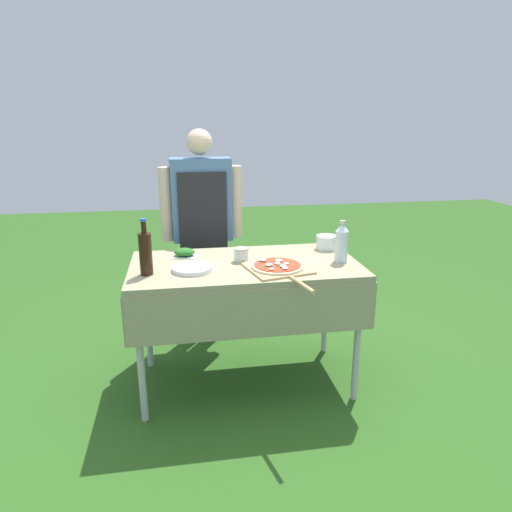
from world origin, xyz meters
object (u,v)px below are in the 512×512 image
Objects in this scene: mixing_tub at (327,242)px; sauce_jar at (241,255)px; prep_table at (245,277)px; plate_stack at (192,268)px; oil_bottle at (146,253)px; person_cook at (202,220)px; water_bottle at (342,242)px; herb_container at (184,253)px; pizza_on_peel at (278,267)px.

mixing_tub reaches higher than sauce_jar.
plate_stack is (-0.32, -0.09, 0.10)m from prep_table.
mixing_tub is (1.15, 0.34, -0.08)m from oil_bottle.
oil_bottle is 0.28m from plate_stack.
person_cook is 6.65× the size of plate_stack.
prep_table is 0.75m from person_cook.
oil_bottle is 1.25× the size of water_bottle.
person_cook is 0.68m from sauce_jar.
plate_stack is 2.64× the size of sauce_jar.
oil_bottle reaches higher than sauce_jar.
person_cook reaches higher than herb_container.
mixing_tub is at bearing 147.20° from person_cook.
water_bottle reaches higher than pizza_on_peel.
plate_stack is at bearing -163.95° from prep_table.
prep_table is 7.98× the size of herb_container.
oil_bottle is 2.26× the size of mixing_tub.
water_bottle is at bearing -6.66° from prep_table.
oil_bottle is 1.15m from water_bottle.
herb_container reaches higher than prep_table.
person_cook is (-0.22, 0.69, 0.21)m from prep_table.
plate_stack is at bearing -156.61° from sauce_jar.
plate_stack is (-0.49, 0.07, -0.00)m from pizza_on_peel.
sauce_jar is at bearing 120.15° from pizza_on_peel.
mixing_tub is (0.80, -0.47, -0.07)m from person_cook.
plate_stack is at bearing 158.56° from pizza_on_peel.
pizza_on_peel is (0.17, -0.16, 0.10)m from prep_table.
herb_container is (-0.94, 0.26, -0.09)m from water_bottle.
pizza_on_peel is at bearing -7.94° from plate_stack.
sauce_jar is (-0.02, 0.04, 0.12)m from prep_table.
pizza_on_peel is at bearing -167.27° from water_bottle.
prep_table is 0.62m from water_bottle.
water_bottle reaches higher than plate_stack.
person_cook is 0.94m from pizza_on_peel.
herb_container is (-0.36, 0.19, 0.11)m from prep_table.
pizza_on_peel is at bearing -137.41° from mixing_tub.
pizza_on_peel is 0.43m from water_bottle.
water_bottle reaches higher than herb_container.
oil_bottle is 1.34× the size of plate_stack.
pizza_on_peel is 3.54× the size of herb_container.
oil_bottle reaches higher than plate_stack.
person_cook is 1.10m from water_bottle.
herb_container is (-0.53, 0.35, 0.01)m from pizza_on_peel.
pizza_on_peel is at bearing -33.54° from herb_container.
herb_container is at bearing 164.54° from water_bottle.
pizza_on_peel is 1.92× the size of oil_bottle.
prep_table is at bearing -65.81° from sauce_jar.
mixing_tub is at bearing 20.47° from prep_table.
water_bottle is 1.07× the size of plate_stack.
person_cook is at bearing 107.60° from prep_table.
person_cook is 4.95× the size of oil_bottle.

